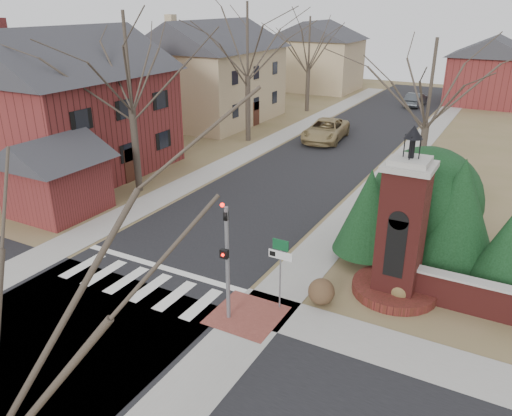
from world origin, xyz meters
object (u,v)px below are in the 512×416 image
Objects in this scene: traffic_signal_pole at (227,252)px; brick_gate_monument at (400,242)px; distant_car at (415,99)px; sign_post at (280,260)px; pickup_truck at (326,130)px.

brick_gate_monument is (4.70, 4.42, -0.42)m from traffic_signal_pole.
traffic_signal_pole is 0.69× the size of brick_gate_monument.
distant_car is at bearing 93.66° from traffic_signal_pole.
sign_post is 4.55m from brick_gate_monument.
traffic_signal_pole is 25.18m from pickup_truck.
distant_car is (-2.70, 42.20, -1.88)m from traffic_signal_pole.
brick_gate_monument is 22.67m from pickup_truck.
traffic_signal_pole is at bearing -136.76° from brick_gate_monument.
sign_post is 0.42× the size of brick_gate_monument.
pickup_truck is at bearing 107.37° from sign_post.
sign_post is (1.29, 1.41, -0.64)m from traffic_signal_pole.
sign_post is 0.46× the size of pickup_truck.
brick_gate_monument is (3.41, 3.01, 0.22)m from sign_post.
pickup_truck is 18.07m from distant_car.
pickup_truck is (-7.19, 23.00, -1.12)m from sign_post.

